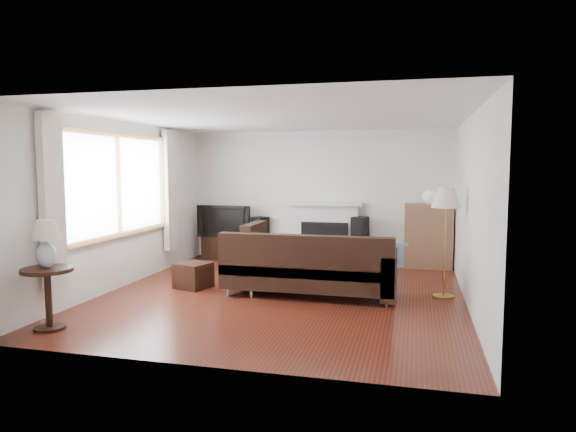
% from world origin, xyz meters
% --- Properties ---
extents(room, '(5.10, 5.60, 2.54)m').
position_xyz_m(room, '(0.00, 0.00, 1.25)').
color(room, '#561E13').
rests_on(room, ground).
extents(window, '(0.12, 2.74, 1.54)m').
position_xyz_m(window, '(-2.45, -0.20, 1.55)').
color(window, olive).
rests_on(window, room).
extents(curtain_near, '(0.10, 0.35, 2.10)m').
position_xyz_m(curtain_near, '(-2.40, -1.72, 1.40)').
color(curtain_near, silver).
rests_on(curtain_near, room).
extents(curtain_far, '(0.10, 0.35, 2.10)m').
position_xyz_m(curtain_far, '(-2.40, 1.32, 1.40)').
color(curtain_far, silver).
rests_on(curtain_far, room).
extents(fireplace, '(1.40, 0.26, 1.15)m').
position_xyz_m(fireplace, '(0.15, 2.64, 0.57)').
color(fireplace, white).
rests_on(fireplace, room).
extents(tv_stand, '(0.89, 0.40, 0.44)m').
position_xyz_m(tv_stand, '(-1.82, 2.50, 0.22)').
color(tv_stand, black).
rests_on(tv_stand, ground).
extents(television, '(1.08, 0.14, 0.62)m').
position_xyz_m(television, '(-1.82, 2.50, 0.76)').
color(television, black).
rests_on(television, tv_stand).
extents(speaker_left, '(0.33, 0.35, 0.85)m').
position_xyz_m(speaker_left, '(-1.12, 2.54, 0.42)').
color(speaker_left, black).
rests_on(speaker_left, ground).
extents(speaker_right, '(0.33, 0.36, 0.90)m').
position_xyz_m(speaker_right, '(0.82, 2.54, 0.45)').
color(speaker_right, black).
rests_on(speaker_right, ground).
extents(bookshelf, '(0.84, 0.40, 1.15)m').
position_xyz_m(bookshelf, '(2.05, 2.52, 0.58)').
color(bookshelf, brown).
rests_on(bookshelf, ground).
extents(globe_lamp, '(0.25, 0.25, 0.25)m').
position_xyz_m(globe_lamp, '(2.05, 2.52, 1.28)').
color(globe_lamp, white).
rests_on(globe_lamp, bookshelf).
extents(sectional_sofa, '(2.61, 1.91, 0.84)m').
position_xyz_m(sectional_sofa, '(0.37, 0.08, 0.42)').
color(sectional_sofa, black).
rests_on(sectional_sofa, ground).
extents(coffee_table, '(1.20, 0.90, 0.42)m').
position_xyz_m(coffee_table, '(0.41, 1.46, 0.21)').
color(coffee_table, '#926845').
rests_on(coffee_table, ground).
extents(footstool, '(0.56, 0.56, 0.38)m').
position_xyz_m(footstool, '(-1.41, 0.07, 0.19)').
color(footstool, black).
rests_on(footstool, ground).
extents(floor_lamp, '(0.41, 0.41, 1.54)m').
position_xyz_m(floor_lamp, '(2.22, 0.39, 0.77)').
color(floor_lamp, '#A48239').
rests_on(floor_lamp, ground).
extents(side_table, '(0.56, 0.56, 0.70)m').
position_xyz_m(side_table, '(-2.15, -2.16, 0.35)').
color(side_table, black).
rests_on(side_table, ground).
extents(table_lamp, '(0.33, 0.33, 0.53)m').
position_xyz_m(table_lamp, '(-2.15, -2.16, 0.96)').
color(table_lamp, silver).
rests_on(table_lamp, side_table).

